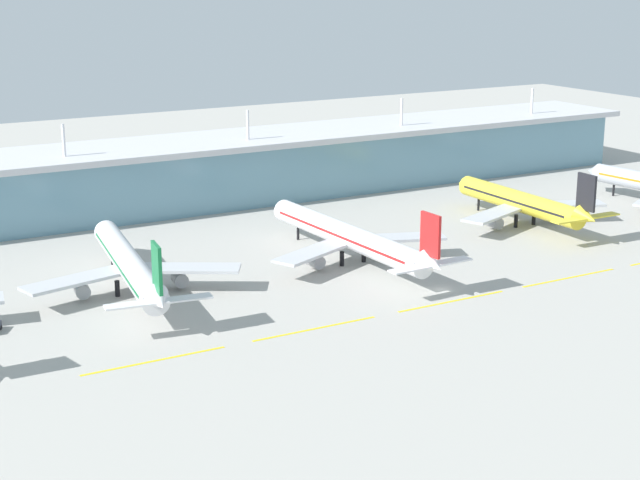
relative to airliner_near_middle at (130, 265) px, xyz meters
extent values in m
plane|color=#A8A59E|center=(61.31, -32.60, -6.45)|extent=(600.00, 600.00, 0.00)
cube|color=#6693A8|center=(61.31, 71.76, 2.44)|extent=(280.00, 28.00, 17.79)
cube|color=silver|center=(61.31, 71.76, 12.24)|extent=(288.00, 34.00, 1.80)
cylinder|color=silver|center=(5.31, 66.16, 17.64)|extent=(0.90, 0.90, 9.00)
cylinder|color=silver|center=(61.31, 66.16, 17.64)|extent=(0.90, 0.90, 9.00)
cylinder|color=silver|center=(117.31, 66.16, 17.64)|extent=(0.90, 0.90, 9.00)
cylinder|color=silver|center=(173.31, 66.16, 17.64)|extent=(0.90, 0.90, 9.00)
cylinder|color=silver|center=(0.22, 1.49, 0.05)|extent=(14.34, 58.34, 5.80)
cone|color=silver|center=(4.82, 32.21, 0.05)|extent=(6.04, 4.77, 5.51)
cone|color=silver|center=(-4.53, -30.22, 1.25)|extent=(5.86, 7.28, 5.72)
cube|color=#146B38|center=(-4.38, -29.23, 7.70)|extent=(1.64, 6.43, 9.50)
cube|color=silver|center=(-9.89, -28.91, 1.05)|extent=(10.36, 4.65, 0.36)
cube|color=silver|center=(0.99, -30.54, 1.05)|extent=(10.36, 4.65, 0.36)
cube|color=#B7BABF|center=(-12.30, -1.11, -1.26)|extent=(24.92, 12.21, 0.70)
cylinder|color=gray|center=(-10.90, 0.14, -4.05)|extent=(3.83, 4.92, 3.20)
cube|color=#B7BABF|center=(11.44, -4.66, -1.26)|extent=(24.13, 18.05, 0.70)
cylinder|color=gray|center=(10.46, -3.06, -4.05)|extent=(3.83, 4.92, 3.20)
cylinder|color=black|center=(3.45, 23.05, -4.65)|extent=(0.70, 0.70, 3.60)
cylinder|color=black|center=(-3.39, -1.00, -4.65)|extent=(1.10, 1.10, 3.60)
cylinder|color=black|center=(2.94, -1.95, -4.65)|extent=(1.10, 1.10, 3.60)
cube|color=#146B38|center=(0.22, 1.49, 0.45)|extent=(13.52, 52.60, 0.60)
cylinder|color=white|center=(54.46, -2.55, 0.05)|extent=(8.01, 62.09, 5.80)
cone|color=white|center=(53.28, 30.38, 0.05)|extent=(5.65, 4.19, 5.51)
cone|color=white|center=(55.67, -36.49, 1.25)|extent=(5.16, 6.80, 5.72)
cube|color=red|center=(55.64, -35.49, 7.70)|extent=(0.93, 6.42, 9.50)
cube|color=white|center=(50.16, -36.19, 1.05)|extent=(10.11, 3.56, 0.36)
cube|color=white|center=(61.15, -35.79, 1.05)|extent=(10.11, 3.56, 0.36)
cube|color=#B7BABF|center=(42.63, -7.40, -1.26)|extent=(24.69, 15.99, 0.70)
cylinder|color=gray|center=(43.77, -5.92, -4.05)|extent=(3.36, 4.61, 3.20)
cube|color=#B7BABF|center=(66.61, -6.54, -1.26)|extent=(24.88, 14.58, 0.70)
cylinder|color=gray|center=(65.36, -5.15, -4.05)|extent=(3.36, 4.61, 3.20)
cylinder|color=black|center=(53.63, 20.65, -4.65)|extent=(0.70, 0.70, 3.60)
cylinder|color=black|center=(51.37, -5.67, -4.65)|extent=(1.10, 1.10, 3.60)
cylinder|color=black|center=(57.76, -5.44, -4.65)|extent=(1.10, 1.10, 3.60)
cube|color=red|center=(54.46, -2.55, 0.45)|extent=(7.83, 55.90, 0.60)
cylinder|color=yellow|center=(115.67, 4.94, 0.05)|extent=(6.64, 48.14, 5.80)
cone|color=yellow|center=(116.13, 30.96, 0.05)|extent=(5.58, 4.10, 5.51)
cone|color=yellow|center=(115.20, -22.08, 1.25)|extent=(5.04, 6.71, 5.72)
cube|color=black|center=(115.22, -21.08, 7.70)|extent=(0.81, 6.41, 9.50)
cube|color=yellow|center=(109.71, -21.48, 1.05)|extent=(10.05, 3.37, 0.36)
cube|color=yellow|center=(120.71, -21.68, 1.05)|extent=(10.05, 3.37, 0.36)
cube|color=#B7BABF|center=(103.60, 0.73, -1.26)|extent=(24.84, 14.95, 0.70)
cylinder|color=gray|center=(104.82, 2.15, -4.05)|extent=(3.28, 4.56, 3.20)
cube|color=#B7BABF|center=(127.60, 0.31, -1.26)|extent=(24.75, 15.64, 0.70)
cylinder|color=gray|center=(126.42, 1.77, -4.05)|extent=(3.28, 4.56, 3.20)
cylinder|color=black|center=(115.99, 22.96, -4.65)|extent=(0.70, 0.70, 3.60)
cylinder|color=black|center=(112.42, 2.00, -4.65)|extent=(1.10, 1.10, 3.60)
cylinder|color=black|center=(118.82, 1.89, -4.65)|extent=(1.10, 1.10, 3.60)
cube|color=black|center=(115.67, 4.94, 0.45)|extent=(6.59, 43.34, 0.60)
cone|color=#ADB2BC|center=(164.52, 25.66, 0.05)|extent=(5.93, 4.60, 5.51)
cylinder|color=black|center=(165.48, 17.27, -4.65)|extent=(0.70, 0.70, 3.60)
cube|color=yellow|center=(-9.69, -40.37, -6.43)|extent=(28.00, 0.70, 0.04)
cube|color=yellow|center=(24.31, -40.37, -6.43)|extent=(28.00, 0.70, 0.04)
cube|color=yellow|center=(58.31, -40.37, -6.43)|extent=(28.00, 0.70, 0.04)
cube|color=yellow|center=(92.31, -40.37, -6.43)|extent=(28.00, 0.70, 0.04)
cylinder|color=black|center=(-30.51, -9.51, -6.00)|extent=(0.75, 0.95, 0.90)
camera|label=1|loc=(-68.05, -203.41, 63.39)|focal=55.91mm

